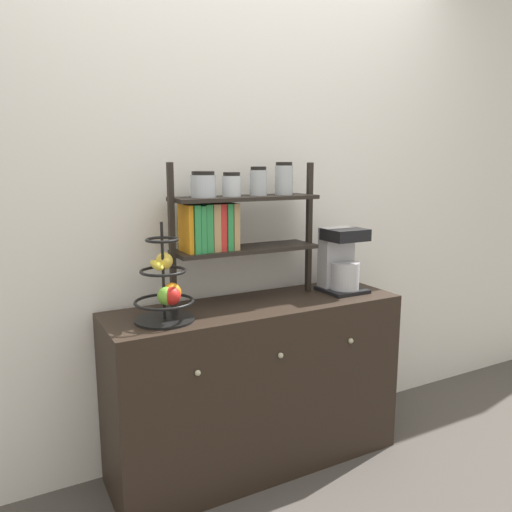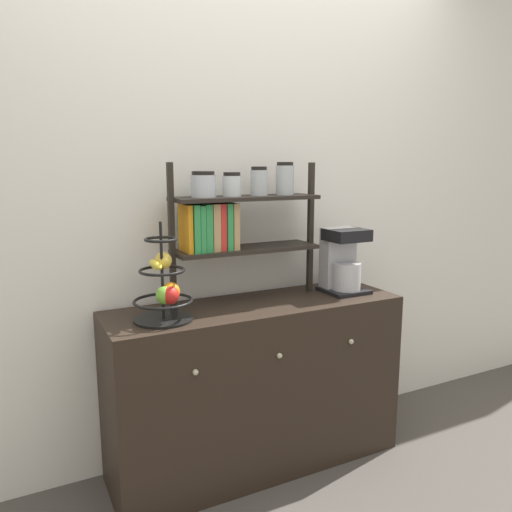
{
  "view_description": "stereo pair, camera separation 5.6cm",
  "coord_description": "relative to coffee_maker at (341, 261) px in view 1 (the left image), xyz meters",
  "views": [
    {
      "loc": [
        -1.05,
        -1.72,
        1.42
      ],
      "look_at": [
        -0.0,
        0.21,
        1.01
      ],
      "focal_mm": 35.0,
      "sensor_mm": 36.0,
      "label": 1
    },
    {
      "loc": [
        -1.0,
        -1.75,
        1.42
      ],
      "look_at": [
        -0.0,
        0.21,
        1.01
      ],
      "focal_mm": 35.0,
      "sensor_mm": 36.0,
      "label": 2
    }
  ],
  "objects": [
    {
      "name": "fruit_stand",
      "position": [
        -0.93,
        -0.06,
        -0.02
      ],
      "size": [
        0.24,
        0.24,
        0.4
      ],
      "color": "black",
      "rests_on": "sideboard"
    },
    {
      "name": "shelf_hutch",
      "position": [
        -0.57,
        0.08,
        0.25
      ],
      "size": [
        0.73,
        0.2,
        0.64
      ],
      "color": "black",
      "rests_on": "sideboard"
    },
    {
      "name": "ground_plane",
      "position": [
        -0.48,
        -0.22,
        -0.95
      ],
      "size": [
        12.0,
        12.0,
        0.0
      ],
      "primitive_type": "plane",
      "color": "#47423D"
    },
    {
      "name": "sideboard",
      "position": [
        -0.48,
        -0.01,
        -0.55
      ],
      "size": [
        1.37,
        0.44,
        0.79
      ],
      "color": "black",
      "rests_on": "ground_plane"
    },
    {
      "name": "coffee_maker",
      "position": [
        0.0,
        0.0,
        0.0
      ],
      "size": [
        0.2,
        0.2,
        0.32
      ],
      "color": "black",
      "rests_on": "sideboard"
    },
    {
      "name": "wall_back",
      "position": [
        -0.48,
        0.24,
        0.35
      ],
      "size": [
        7.0,
        0.05,
        2.6
      ],
      "primitive_type": "cube",
      "color": "silver",
      "rests_on": "ground_plane"
    }
  ]
}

